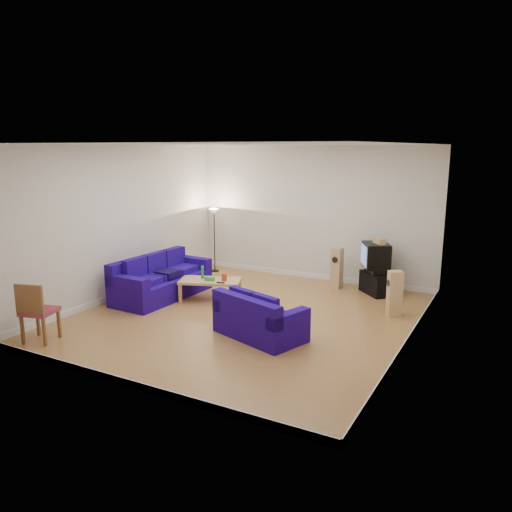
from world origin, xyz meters
The scene contains 16 objects.
room centered at (0.00, 0.00, 1.54)m, with size 6.01×6.51×3.21m.
sofa_three_seat centered at (-2.25, 0.25, 0.33)m, with size 1.06×2.31×0.88m.
sofa_loveseat centered at (0.69, -0.82, 0.29)m, with size 1.70×1.28×0.76m.
coffee_table centered at (-1.15, 0.52, 0.40)m, with size 1.39×1.03×0.45m.
bottle centered at (-1.35, 0.53, 0.59)m, with size 0.06×0.06×0.27m, color #197233.
tissue_box centered at (-1.12, 0.46, 0.49)m, with size 0.20×0.11×0.08m, color green.
red_canister centered at (-0.84, 0.59, 0.53)m, with size 0.11×0.11×0.16m, color red.
remote centered at (-0.82, 0.40, 0.46)m, with size 0.16×0.05×0.02m, color black.
tv_stand centered at (1.77, 2.66, 0.24)m, with size 0.78×0.43×0.47m, color black.
av_receiver centered at (1.81, 2.62, 0.53)m, with size 0.46×0.38×0.11m, color black.
television centered at (1.71, 2.70, 0.85)m, with size 0.77×0.85×0.54m.
centre_speaker centered at (1.78, 2.68, 1.18)m, with size 0.36×0.14×0.13m, color tan.
speaker_left centered at (0.85, 2.70, 0.47)m, with size 0.23×0.30×0.93m.
speaker_right centered at (2.45, 1.40, 0.44)m, with size 0.32×0.31×0.87m.
floor_lamp centered at (-2.45, 2.70, 1.34)m, with size 0.28×0.28×1.63m.
dining_chair centered at (-2.37, -2.74, 0.57)m, with size 0.60×0.60×1.02m.
Camera 1 is at (4.44, -7.84, 3.14)m, focal length 35.00 mm.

